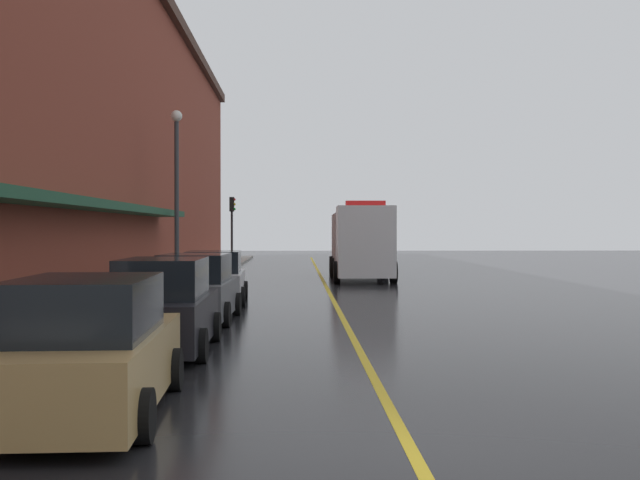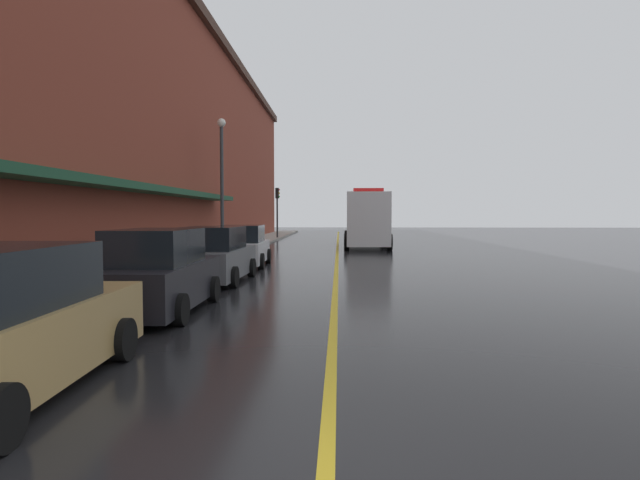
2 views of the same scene
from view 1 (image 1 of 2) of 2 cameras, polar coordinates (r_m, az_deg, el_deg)
name	(u,v)px [view 1 (image 1 of 2)]	position (r m, az deg, el deg)	size (l,w,h in m)	color
ground_plane	(326,287)	(33.19, 0.47, -3.42)	(112.00, 112.00, 0.00)	black
sidewalk_left	(178,286)	(33.52, -10.20, -3.27)	(2.40, 70.00, 0.15)	#9E9B93
lane_center_stripe	(326,287)	(33.19, 0.47, -3.42)	(0.16, 70.00, 0.01)	gold
brick_building_left	(13,124)	(34.30, -21.35, 7.81)	(11.73, 64.00, 13.31)	brown
parked_car_0	(88,351)	(10.78, -16.43, -7.72)	(2.20, 4.85, 1.82)	#A5844C
parked_car_1	(165,309)	(15.93, -11.18, -4.89)	(1.97, 4.47, 1.86)	black
parked_car_2	(196,290)	(21.12, -8.95, -3.58)	(2.16, 4.47, 1.78)	#595B60
parked_car_3	(214,279)	(26.12, -7.67, -2.80)	(2.22, 4.29, 1.72)	silver
box_truck	(360,243)	(38.76, 2.94, -0.20)	(2.98, 9.40, 3.71)	silver
parking_meter_0	(116,290)	(18.42, -14.56, -3.52)	(0.14, 0.18, 1.33)	#4C4C51
parking_meter_1	(125,287)	(19.31, -13.96, -3.32)	(0.14, 0.18, 1.33)	#4C4C51
street_lamp_left	(177,179)	(31.41, -10.33, 4.36)	(0.44, 0.44, 6.94)	#33383D
traffic_light_near	(232,218)	(49.56, -6.38, 1.61)	(0.38, 0.36, 4.30)	#232326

